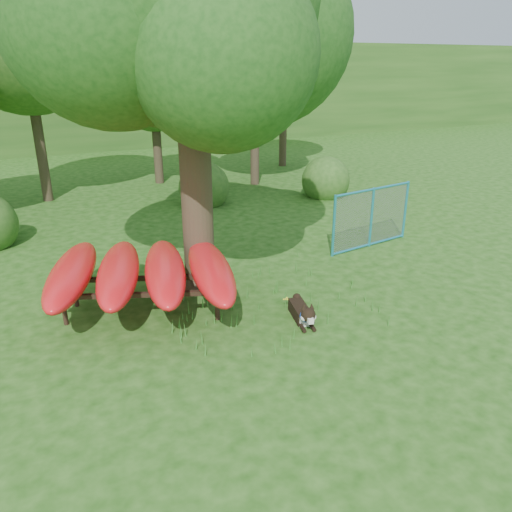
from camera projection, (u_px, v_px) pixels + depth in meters
name	position (u px, v px, depth m)	size (l,w,h in m)	color
ground	(274.00, 326.00, 9.62)	(80.00, 80.00, 0.00)	#18430D
oak_tree	(186.00, 11.00, 9.46)	(6.98, 6.19, 8.49)	#31271B
wooden_post	(196.00, 259.00, 11.27)	(0.31, 0.13, 1.12)	#63594A
kayak_rack	(142.00, 272.00, 9.82)	(4.15, 4.49, 1.17)	black
husky_dog	(303.00, 313.00, 9.71)	(0.53, 1.19, 0.54)	black
fence_section	(371.00, 217.00, 13.51)	(2.80, 0.46, 2.75)	teal
wildflower_clump	(286.00, 300.00, 10.27)	(0.11, 0.09, 0.23)	#397C28
bg_tree_b	(23.00, 34.00, 16.36)	(5.20, 5.20, 8.22)	#31271B
bg_tree_c	(153.00, 80.00, 19.61)	(4.00, 4.00, 6.12)	#31271B
bg_tree_d	(255.00, 53.00, 19.03)	(4.80, 4.80, 7.50)	#31271B
bg_tree_e	(285.00, 51.00, 22.73)	(4.60, 4.60, 7.55)	#31271B
shrub_right	(325.00, 196.00, 18.99)	(1.80, 1.80, 1.80)	#27511A
shrub_mid	(205.00, 204.00, 17.96)	(1.80, 1.80, 1.80)	#27511A
wooded_hillside	(68.00, 92.00, 31.91)	(80.00, 12.00, 6.00)	#27511A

